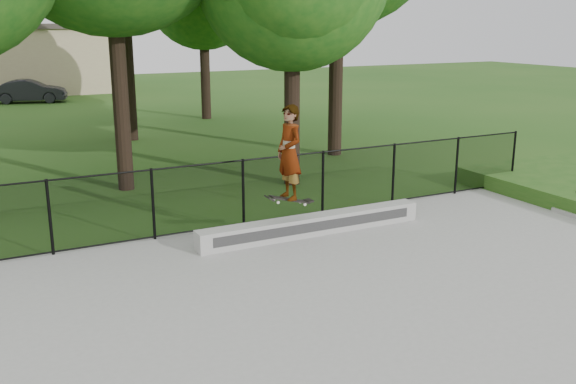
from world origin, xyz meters
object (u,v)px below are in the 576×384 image
at_px(car_c, 28,87).
at_px(skater_airborne, 289,154).
at_px(car_b, 30,91).
at_px(grind_ledge, 313,225).

bearing_deg(car_c, skater_airborne, -163.78).
relative_size(car_b, skater_airborne, 1.71).
height_order(grind_ledge, car_c, car_c).
distance_m(grind_ledge, skater_airborne, 1.79).
xyz_separation_m(grind_ledge, car_c, (-2.56, 31.10, 0.32)).
bearing_deg(skater_airborne, grind_ledge, 20.70).
bearing_deg(car_b, grind_ledge, -159.27).
xyz_separation_m(grind_ledge, car_b, (-2.79, 27.62, 0.38)).
relative_size(grind_ledge, car_c, 1.39).
height_order(car_c, skater_airborne, skater_airborne).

